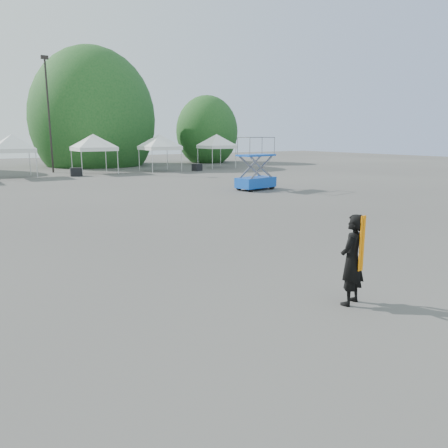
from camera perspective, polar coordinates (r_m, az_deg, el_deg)
ground at (r=10.85m, az=0.68°, el=-5.88°), size 120.00×120.00×0.00m
light_pole_east at (r=41.56m, az=-21.96°, el=13.87°), size 0.60×0.25×9.80m
tree_mid_e at (r=49.84m, az=-16.71°, el=12.91°), size 5.12×5.12×7.79m
tree_far_e at (r=53.39m, az=-2.23°, el=11.95°), size 3.84×3.84×5.84m
tent_e at (r=37.50m, az=-25.97°, el=10.12°), size 4.10×4.10×3.88m
tent_f at (r=39.29m, az=-16.72°, el=10.79°), size 4.57×4.57×3.88m
tent_g at (r=40.62m, az=-8.42°, el=11.16°), size 4.36×4.36×3.88m
tent_h at (r=44.41m, az=-0.98°, el=11.30°), size 4.19×4.19×3.88m
man at (r=8.77m, az=16.39°, el=-4.51°), size 0.75×0.61×1.79m
scissor_lift at (r=26.38m, az=4.19°, el=7.88°), size 2.58×1.57×3.13m
crate_mid at (r=37.18m, az=-18.76°, el=6.45°), size 0.97×0.81×0.68m
crate_east at (r=40.64m, az=-3.54°, el=7.39°), size 0.98×0.87×0.63m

